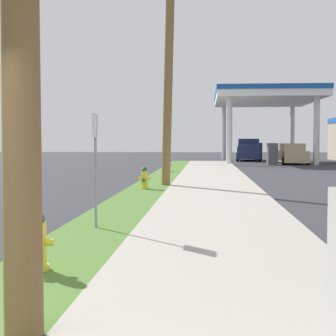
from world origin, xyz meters
TOP-DOWN VIEW (x-y plane):
  - fire_hydrant_nearest at (0.63, 3.50)m, footprint 0.42×0.38m
  - fire_hydrant_second at (0.63, 14.59)m, footprint 0.42×0.38m
  - fire_hydrant_third at (0.68, 24.84)m, footprint 0.42×0.37m
  - utility_pole_midground at (1.37, 16.07)m, footprint 1.10×1.05m
  - street_sign_post at (0.67, 6.70)m, footprint 0.05×0.36m
  - car_tan_by_near_pump at (9.23, 37.05)m, footprint 1.99×4.52m
  - truck_navy_at_forecourt at (6.53, 43.90)m, footprint 2.48×5.53m

SIDE VIEW (x-z plane):
  - fire_hydrant_nearest at x=0.63m, z-range 0.07..0.82m
  - fire_hydrant_second at x=0.63m, z-range 0.07..0.82m
  - fire_hydrant_third at x=0.68m, z-range 0.07..0.82m
  - car_tan_by_near_pump at x=9.23m, z-range -0.07..1.51m
  - truck_navy_at_forecourt at x=6.53m, z-range -0.07..1.90m
  - street_sign_post at x=0.67m, z-range 0.57..2.69m
  - utility_pole_midground at x=1.37m, z-range 0.21..10.47m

